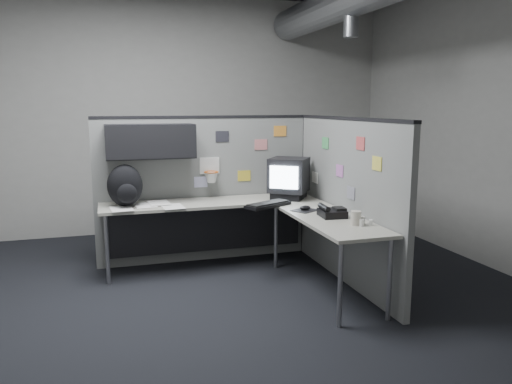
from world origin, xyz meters
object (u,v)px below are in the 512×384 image
object	(u,v)px
desk	(240,216)
backpack	(125,186)
monitor	(289,178)
phone	(332,212)
keyboard	(268,204)

from	to	relation	value
desk	backpack	bearing A→B (deg)	167.05
monitor	backpack	distance (m)	1.74
desk	phone	xyz separation A→B (m)	(0.67, -0.77, 0.16)
backpack	monitor	bearing A→B (deg)	13.39
monitor	keyboard	size ratio (longest dim) A/B	1.02
monitor	backpack	size ratio (longest dim) A/B	1.27
monitor	backpack	xyz separation A→B (m)	(-1.74, 0.05, -0.02)
backpack	keyboard	bearing A→B (deg)	-1.89
monitor	backpack	bearing A→B (deg)	168.96
keyboard	desk	bearing A→B (deg)	166.00
monitor	phone	size ratio (longest dim) A/B	2.09
phone	backpack	bearing A→B (deg)	164.93
desk	monitor	world-z (taller)	monitor
keyboard	backpack	size ratio (longest dim) A/B	1.24
keyboard	backpack	bearing A→B (deg)	-178.93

